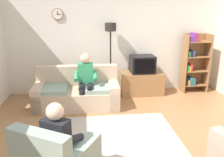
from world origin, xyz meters
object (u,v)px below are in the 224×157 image
tv_stand (141,83)px  bookshelf (193,62)px  tv (142,64)px  couch (77,93)px  person_on_couch (86,78)px  person_in_left_armchair (61,137)px  floor_lamp (111,39)px

tv_stand → bookshelf: (1.41, 0.07, 0.50)m
tv_stand → tv: 0.52m
tv_stand → couch: bearing=-159.3°
person_on_couch → person_in_left_armchair: (-0.34, -2.29, -0.09)m
tv_stand → person_in_left_armchair: size_ratio=0.98×
couch → tv_stand: bearing=20.7°
tv_stand → person_in_left_armchair: (-1.80, -3.04, 0.31)m
floor_lamp → person_on_couch: size_ratio=1.49×
bookshelf → tv_stand: bearing=-177.0°
tv_stand → person_on_couch: person_on_couch is taller
couch → bookshelf: size_ratio=1.21×
tv → bookshelf: 1.42m
person_on_couch → bookshelf: bearing=15.9°
tv → floor_lamp: bearing=171.4°
floor_lamp → person_in_left_armchair: 3.40m
couch → tv_stand: couch is taller
tv → bookshelf: bearing=3.9°
floor_lamp → couch: bearing=-139.6°
floor_lamp → person_on_couch: floor_lamp is taller
tv_stand → floor_lamp: size_ratio=0.59×
tv_stand → person_on_couch: size_ratio=0.89×
tv → couch: bearing=-160.0°
person_in_left_armchair → floor_lamp: bearing=72.5°
bookshelf → person_in_left_armchair: size_ratio=1.42×
person_on_couch → tv_stand: bearing=27.0°
person_on_couch → couch: bearing=152.7°
bookshelf → person_on_couch: 2.99m
bookshelf → person_on_couch: bookshelf is taller
tv_stand → tv: bearing=-90.0°
tv_stand → bookshelf: bearing=3.0°
person_on_couch → person_in_left_armchair: 2.32m
couch → person_on_couch: person_on_couch is taller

